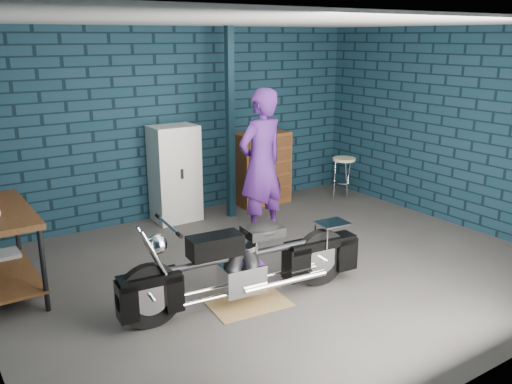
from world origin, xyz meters
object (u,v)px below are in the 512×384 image
(person, at_px, (261,164))
(shop_stool, at_px, (343,178))
(tool_chest, at_px, (262,168))
(motorcycle, at_px, (247,257))
(workbench, at_px, (3,252))
(locker, at_px, (175,174))
(storage_bin, at_px, (1,265))

(person, height_order, shop_stool, person)
(tool_chest, bearing_deg, motorcycle, -127.05)
(motorcycle, height_order, tool_chest, tool_chest)
(workbench, distance_m, motorcycle, 2.49)
(motorcycle, height_order, shop_stool, motorcycle)
(person, xyz_separation_m, tool_chest, (0.84, 1.20, -0.41))
(person, distance_m, locker, 1.40)
(motorcycle, bearing_deg, storage_bin, 138.81)
(motorcycle, xyz_separation_m, locker, (0.53, 2.69, 0.20))
(locker, height_order, shop_stool, locker)
(person, xyz_separation_m, storage_bin, (-3.11, 0.56, -0.84))
(workbench, distance_m, shop_stool, 5.27)
(person, relative_size, shop_stool, 2.91)
(tool_chest, bearing_deg, shop_stool, -21.90)
(person, bearing_deg, tool_chest, -134.22)
(workbench, bearing_deg, motorcycle, -38.64)
(person, xyz_separation_m, locker, (-0.66, 1.20, -0.29))
(locker, bearing_deg, motorcycle, -101.17)
(shop_stool, bearing_deg, person, -161.82)
(tool_chest, bearing_deg, person, -125.08)
(motorcycle, height_order, locker, locker)
(person, height_order, storage_bin, person)
(workbench, distance_m, locker, 2.73)
(workbench, xyz_separation_m, motorcycle, (1.95, -1.56, 0.03))
(person, bearing_deg, shop_stool, -170.96)
(motorcycle, distance_m, storage_bin, 2.84)
(workbench, bearing_deg, locker, 24.57)
(workbench, xyz_separation_m, storage_bin, (0.02, 0.50, -0.33))
(person, xyz_separation_m, shop_stool, (2.10, 0.69, -0.64))
(person, distance_m, storage_bin, 3.28)
(storage_bin, relative_size, tool_chest, 0.37)
(motorcycle, xyz_separation_m, storage_bin, (-1.93, 2.06, -0.35))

